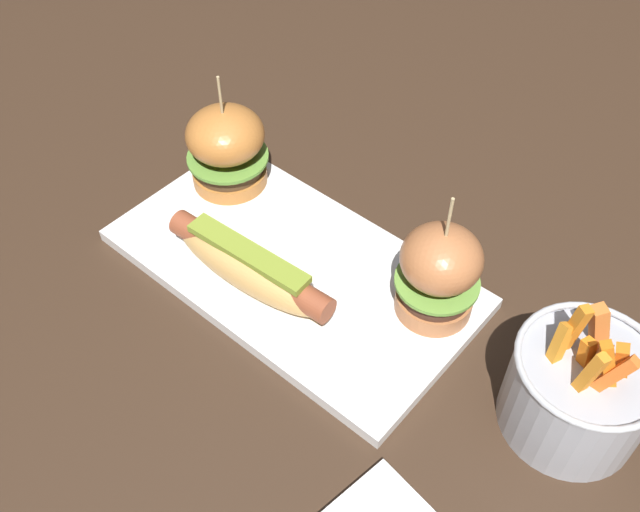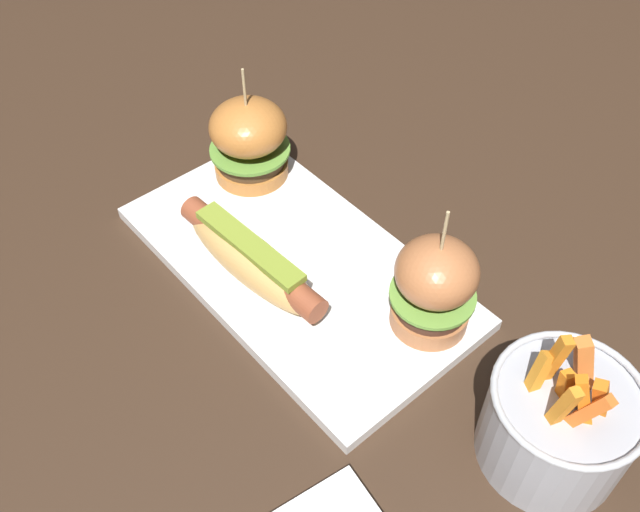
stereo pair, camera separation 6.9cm
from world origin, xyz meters
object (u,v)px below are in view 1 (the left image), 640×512
Objects in this scene: platter_main at (292,268)px; fries_bucket at (579,390)px; slider_right at (439,273)px; hot_dog at (249,266)px; slider_left at (227,147)px.

fries_bucket reaches higher than platter_main.
platter_main is at bearing -161.52° from slider_right.
fries_bucket reaches higher than hot_dog.
slider_left is at bearing 177.53° from fries_bucket.
slider_right is at bearing 173.68° from fries_bucket.
platter_main is at bearing -174.16° from fries_bucket.
platter_main is 0.16m from slider_right.
fries_bucket is (0.32, 0.08, 0.01)m from hot_dog.
slider_right is 0.16m from fries_bucket.
slider_right reaches higher than slider_left.
hot_dog is 0.19m from slider_right.
hot_dog is at bearing -36.99° from slider_left.
slider_right is (0.14, 0.05, 0.06)m from platter_main.
slider_left is (-0.14, 0.05, 0.06)m from platter_main.
platter_main is 2.83× the size of fries_bucket.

